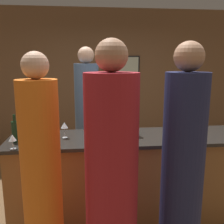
% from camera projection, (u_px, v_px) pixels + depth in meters
% --- Properties ---
extents(ground_plane, '(14.00, 14.00, 0.00)m').
position_uv_depth(ground_plane, '(128.00, 221.00, 2.88)').
color(ground_plane, brown).
extents(back_wall, '(8.00, 0.08, 2.80)m').
position_uv_depth(back_wall, '(109.00, 83.00, 4.93)').
color(back_wall, brown).
rests_on(back_wall, ground_plane).
extents(bar_counter, '(2.56, 0.68, 1.02)m').
position_uv_depth(bar_counter, '(129.00, 180.00, 2.78)').
color(bar_counter, brown).
rests_on(bar_counter, ground_plane).
extents(bartender, '(0.32, 0.32, 2.00)m').
position_uv_depth(bartender, '(87.00, 127.00, 3.37)').
color(bartender, '#4C6B93').
rests_on(bartender, ground_plane).
extents(guest_0, '(0.39, 0.39, 1.96)m').
position_uv_depth(guest_0, '(112.00, 185.00, 1.85)').
color(guest_0, maroon).
rests_on(guest_0, ground_plane).
extents(guest_1, '(0.30, 0.30, 1.88)m').
position_uv_depth(guest_1, '(42.00, 183.00, 1.92)').
color(guest_1, orange).
rests_on(guest_1, ground_plane).
extents(guest_2, '(0.33, 0.33, 1.95)m').
position_uv_depth(guest_2, '(182.00, 177.00, 1.96)').
color(guest_2, '#1E234C').
rests_on(guest_2, ground_plane).
extents(wine_bottle_0, '(0.07, 0.07, 0.28)m').
position_uv_depth(wine_bottle_0, '(135.00, 126.00, 2.68)').
color(wine_bottle_0, black).
rests_on(wine_bottle_0, bar_counter).
extents(wine_bottle_1, '(0.07, 0.07, 0.28)m').
position_uv_depth(wine_bottle_1, '(15.00, 131.00, 2.48)').
color(wine_bottle_1, black).
rests_on(wine_bottle_1, bar_counter).
extents(wine_glass_1, '(0.08, 0.08, 0.17)m').
position_uv_depth(wine_glass_1, '(109.00, 128.00, 2.54)').
color(wine_glass_1, silver).
rests_on(wine_glass_1, bar_counter).
extents(wine_glass_2, '(0.08, 0.08, 0.14)m').
position_uv_depth(wine_glass_2, '(47.00, 135.00, 2.35)').
color(wine_glass_2, silver).
rests_on(wine_glass_2, bar_counter).
extents(wine_glass_3, '(0.08, 0.08, 0.19)m').
position_uv_depth(wine_glass_3, '(101.00, 130.00, 2.38)').
color(wine_glass_3, silver).
rests_on(wine_glass_3, bar_counter).
extents(wine_glass_4, '(0.08, 0.08, 0.17)m').
position_uv_depth(wine_glass_4, '(200.00, 128.00, 2.52)').
color(wine_glass_4, silver).
rests_on(wine_glass_4, bar_counter).
extents(wine_glass_5, '(0.07, 0.07, 0.14)m').
position_uv_depth(wine_glass_5, '(12.00, 138.00, 2.27)').
color(wine_glass_5, silver).
rests_on(wine_glass_5, bar_counter).
extents(wine_glass_6, '(0.07, 0.07, 0.17)m').
position_uv_depth(wine_glass_6, '(64.00, 126.00, 2.60)').
color(wine_glass_6, silver).
rests_on(wine_glass_6, bar_counter).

